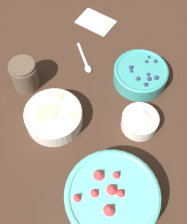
% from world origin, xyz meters
% --- Properties ---
extents(ground_plane, '(4.00, 4.00, 0.00)m').
position_xyz_m(ground_plane, '(0.00, 0.00, 0.00)').
color(ground_plane, '#382319').
extents(bowl_strawberries, '(0.24, 0.24, 0.10)m').
position_xyz_m(bowl_strawberries, '(0.21, -0.17, 0.04)').
color(bowl_strawberries, '#56B7A8').
rests_on(bowl_strawberries, ground_plane).
extents(bowl_blueberries, '(0.17, 0.17, 0.06)m').
position_xyz_m(bowl_blueberries, '(-0.03, 0.17, 0.03)').
color(bowl_blueberries, teal).
rests_on(bowl_blueberries, ground_plane).
extents(bowl_bananas, '(0.17, 0.17, 0.06)m').
position_xyz_m(bowl_bananas, '(-0.08, -0.14, 0.03)').
color(bowl_bananas, silver).
rests_on(bowl_bananas, ground_plane).
extents(bowl_cream, '(0.11, 0.11, 0.06)m').
position_xyz_m(bowl_cream, '(0.09, 0.05, 0.03)').
color(bowl_cream, white).
rests_on(bowl_cream, ground_plane).
extents(jar_chocolate, '(0.09, 0.09, 0.10)m').
position_xyz_m(jar_chocolate, '(-0.25, -0.12, 0.04)').
color(jar_chocolate, brown).
rests_on(jar_chocolate, ground_plane).
extents(napkin, '(0.15, 0.12, 0.01)m').
position_xyz_m(napkin, '(-0.32, 0.23, 0.00)').
color(napkin, silver).
rests_on(napkin, ground_plane).
extents(spoon, '(0.13, 0.07, 0.01)m').
position_xyz_m(spoon, '(-0.19, 0.07, 0.00)').
color(spoon, silver).
rests_on(spoon, ground_plane).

